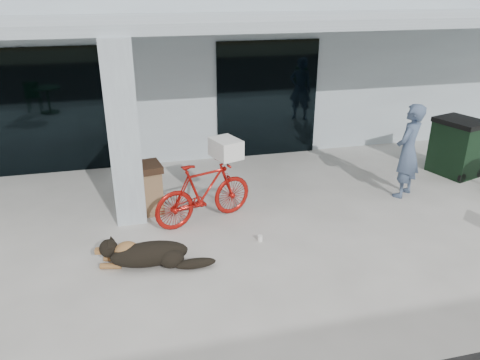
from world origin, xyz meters
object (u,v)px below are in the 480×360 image
object	(u,v)px
bicycle	(204,192)
trash_receptacle	(147,189)
person	(408,151)
wheeled_bin	(457,147)
dog	(150,253)

from	to	relation	value
bicycle	trash_receptacle	size ratio (longest dim) A/B	1.98
person	trash_receptacle	xyz separation A→B (m)	(-4.92, 0.45, -0.45)
bicycle	wheeled_bin	world-z (taller)	wheeled_bin
bicycle	dog	distance (m)	1.62
bicycle	trash_receptacle	bearing A→B (deg)	38.84
dog	trash_receptacle	distance (m)	1.82
trash_receptacle	wheeled_bin	world-z (taller)	wheeled_bin
dog	person	bearing A→B (deg)	28.44
person	bicycle	bearing A→B (deg)	-33.52
trash_receptacle	bicycle	bearing A→B (deg)	-32.28
dog	trash_receptacle	size ratio (longest dim) A/B	1.40
person	trash_receptacle	size ratio (longest dim) A/B	1.97
wheeled_bin	person	bearing A→B (deg)	-173.19
person	dog	bearing A→B (deg)	-20.58
person	wheeled_bin	distance (m)	1.89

